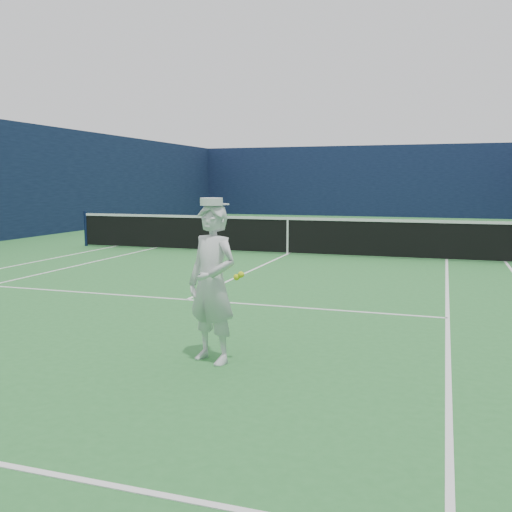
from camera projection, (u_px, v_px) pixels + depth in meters
The scene contains 5 objects.
ground at pixel (287, 254), 15.50m from camera, with size 80.00×80.00×0.00m, color #2C7534.
court_markings at pixel (287, 254), 15.50m from camera, with size 11.03×23.83×0.01m.
windscreen_fence at pixel (288, 180), 15.24m from camera, with size 20.12×36.12×4.00m.
tennis_net at pixel (288, 234), 15.42m from camera, with size 12.88×0.09×1.07m.
tennis_player at pixel (212, 283), 6.12m from camera, with size 0.73×0.69×1.78m.
Camera 1 is at (4.01, -14.87, 1.94)m, focal length 40.00 mm.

